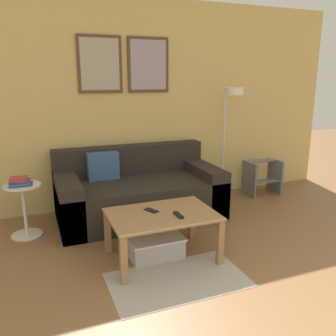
% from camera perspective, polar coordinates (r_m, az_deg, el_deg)
% --- Properties ---
extents(wall_back, '(5.60, 0.09, 2.55)m').
position_cam_1_polar(wall_back, '(4.59, -4.45, 10.21)').
color(wall_back, '#D6B76B').
rests_on(wall_back, ground_plane).
extents(area_rug, '(1.12, 0.65, 0.01)m').
position_cam_1_polar(area_rug, '(3.06, 1.58, -17.46)').
color(area_rug, '#A39989').
rests_on(area_rug, ground_plane).
extents(couch, '(1.88, 0.97, 0.80)m').
position_cam_1_polar(couch, '(4.24, -4.80, -3.98)').
color(couch, '#28231E').
rests_on(couch, ground_plane).
extents(coffee_table, '(0.95, 0.66, 0.43)m').
position_cam_1_polar(coffee_table, '(3.23, -0.98, -8.50)').
color(coffee_table, '#997047').
rests_on(coffee_table, ground_plane).
extents(storage_bin, '(0.50, 0.35, 0.20)m').
position_cam_1_polar(storage_bin, '(3.36, -2.08, -12.40)').
color(storage_bin, '#B2B2B7').
rests_on(storage_bin, ground_plane).
extents(floor_lamp, '(0.21, 0.44, 1.49)m').
position_cam_1_polar(floor_lamp, '(4.75, 10.01, 8.06)').
color(floor_lamp, silver).
rests_on(floor_lamp, ground_plane).
extents(side_table, '(0.37, 0.37, 0.56)m').
position_cam_1_polar(side_table, '(3.97, -22.07, -5.57)').
color(side_table, silver).
rests_on(side_table, ground_plane).
extents(book_stack, '(0.23, 0.19, 0.09)m').
position_cam_1_polar(book_stack, '(3.89, -22.70, -2.02)').
color(book_stack, '#4C4C51').
rests_on(book_stack, side_table).
extents(remote_control, '(0.04, 0.15, 0.02)m').
position_cam_1_polar(remote_control, '(3.14, 1.68, -7.54)').
color(remote_control, black).
rests_on(remote_control, coffee_table).
extents(cell_phone, '(0.12, 0.15, 0.01)m').
position_cam_1_polar(cell_phone, '(3.26, -2.69, -6.81)').
color(cell_phone, black).
rests_on(cell_phone, coffee_table).
extents(step_stool, '(0.47, 0.33, 0.48)m').
position_cam_1_polar(step_stool, '(5.20, 14.89, -1.25)').
color(step_stool, slate).
rests_on(step_stool, ground_plane).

